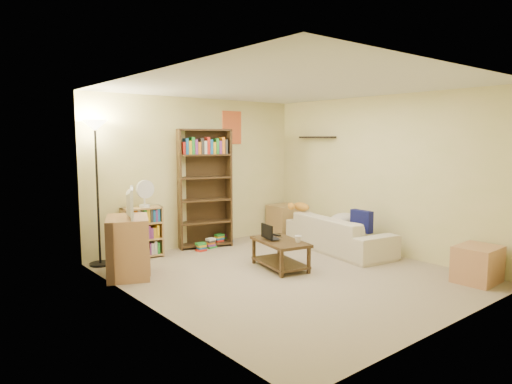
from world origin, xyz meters
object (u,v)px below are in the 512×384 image
Objects in this scene: short_bookshelf at (142,233)px; desk_fan at (145,192)px; coffee_table at (280,250)px; end_cabinet at (477,264)px; sofa at (339,233)px; television at (126,203)px; floor_lamp at (96,150)px; tv_stand at (128,247)px; tall_bookshelf at (204,185)px; laptop at (275,238)px; mug at (298,239)px; tabby_cat at (299,207)px; side_table at (284,220)px.

desk_fan is (0.04, -0.04, 0.63)m from short_bookshelf.
coffee_table is 2.56m from end_cabinet.
coffee_table is 2.17m from short_bookshelf.
short_bookshelf is (-2.69, 1.61, 0.11)m from sofa.
floor_lamp is (-0.10, 0.76, 0.68)m from television.
floor_lamp is (-0.10, 0.76, 1.27)m from tv_stand.
television is at bearing -139.86° from tall_bookshelf.
short_bookshelf is at bearing 136.18° from desk_fan.
floor_lamp reaches higher than end_cabinet.
tv_stand is at bearing 113.96° from television.
tall_bookshelf is 2.53× the size of short_bookshelf.
coffee_table is (-1.43, -0.16, -0.03)m from sofa.
tv_stand reaches higher than short_bookshelf.
desk_fan is (-1.21, 1.62, 0.60)m from laptop.
tall_bookshelf is 1.31m from short_bookshelf.
coffee_table is 1.25× the size of tv_stand.
laptop is 0.18× the size of tall_bookshelf.
coffee_table is 2.96m from floor_lamp.
sofa is 3.36m from tv_stand.
television is 1.02m from floor_lamp.
mug is 2.12m from tall_bookshelf.
tabby_cat is 0.23× the size of tall_bookshelf.
tv_stand is 1.13m from desk_fan.
mug is 2.45m from side_table.
side_table is (0.30, 0.73, -0.37)m from tabby_cat.
tall_bookshelf is at bearing 2.19° from desk_fan.
television reaches higher than short_bookshelf.
television is at bearing 162.67° from coffee_table.
desk_fan is 4.74m from end_cabinet.
laptop is at bearing -43.49° from short_bookshelf.
coffee_table is at bearing -5.18° from tv_stand.
tall_bookshelf reaches higher than tabby_cat.
sofa is at bearing -30.08° from tall_bookshelf.
end_cabinet is at bearing -44.41° from short_bookshelf.
laptop is at bearing 105.44° from mug.
mug reaches higher than coffee_table.
floor_lamp is at bearing -163.88° from tall_bookshelf.
mug is at bearing -46.77° from short_bookshelf.
sofa is at bearing -80.75° from television.
television is 1.87m from tall_bookshelf.
side_table is (3.42, 0.66, -0.71)m from television.
tv_stand is 1.02× the size of short_bookshelf.
desk_fan reaches higher than short_bookshelf.
laptop is 2.66m from end_cabinet.
side_table is at bearing 34.84° from tv_stand.
tabby_cat is 0.81× the size of side_table.
desk_fan reaches higher than coffee_table.
floor_lamp is (-1.92, 1.77, 1.41)m from coffee_table.
tv_stand is (-1.91, 1.26, -0.05)m from mug.
side_table reaches higher than coffee_table.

